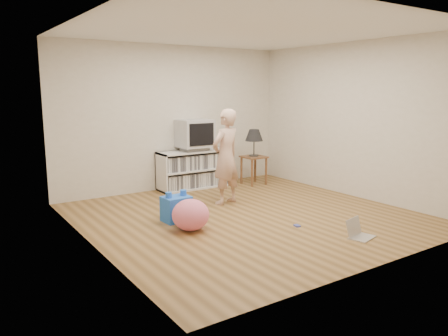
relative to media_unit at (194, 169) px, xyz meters
The scene contains 13 objects.
ground 2.09m from the media_unit, 98.46° to the right, with size 4.50×4.50×0.00m, color brown.
walls 2.27m from the media_unit, 98.46° to the right, with size 4.52×4.52×2.60m.
ceiling 3.05m from the media_unit, 98.46° to the right, with size 4.50×4.50×0.01m, color white.
media_unit is the anchor object (origin of this frame).
dvd_deck 0.39m from the media_unit, 90.00° to the right, with size 0.45×0.35×0.07m, color gray.
crt_tv 0.67m from the media_unit, 90.00° to the right, with size 0.60×0.53×0.50m.
side_table 1.17m from the media_unit, 19.32° to the right, with size 0.42×0.42×0.55m.
table_lamp 1.31m from the media_unit, 19.32° to the right, with size 0.34×0.34×0.52m.
person 1.36m from the media_unit, 97.19° to the right, with size 0.55×0.36×1.52m, color #D3A790.
laptop 3.59m from the media_unit, 85.49° to the right, with size 0.39×0.34×0.23m.
playing_cards 2.85m from the media_unit, 91.00° to the right, with size 0.07×0.09×0.02m, color #4450B5.
plush_blue 2.13m from the media_unit, 126.86° to the right, with size 0.38×0.34×0.43m.
plush_pink 2.54m from the media_unit, 121.21° to the right, with size 0.49×0.49×0.41m, color pink.
Camera 1 is at (-3.70, -4.91, 1.81)m, focal length 35.00 mm.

